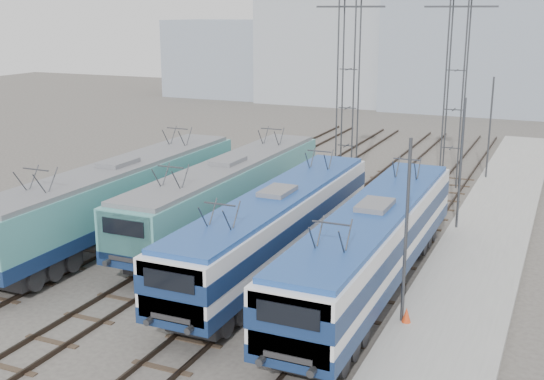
{
  "coord_description": "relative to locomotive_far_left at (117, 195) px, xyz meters",
  "views": [
    {
      "loc": [
        13.48,
        -20.59,
        11.14
      ],
      "look_at": [
        1.25,
        7.0,
        3.19
      ],
      "focal_mm": 45.0,
      "sensor_mm": 36.0,
      "label": 1
    }
  ],
  "objects": [
    {
      "name": "platform",
      "position": [
        16.95,
        1.93,
        -2.17
      ],
      "size": [
        4.0,
        70.0,
        0.3
      ],
      "primitive_type": "cube",
      "color": "#9E9E99",
      "rests_on": "ground"
    },
    {
      "name": "locomotive_far_left",
      "position": [
        0.0,
        0.0,
        0.0
      ],
      "size": [
        2.95,
        18.65,
        3.51
      ],
      "color": "navy",
      "rests_on": "ground"
    },
    {
      "name": "mast_rear",
      "position": [
        15.35,
        19.93,
        1.18
      ],
      "size": [
        0.12,
        0.12,
        7.0
      ],
      "primitive_type": "cylinder",
      "color": "#3F4247",
      "rests_on": "ground"
    },
    {
      "name": "mast_front",
      "position": [
        15.35,
        -4.07,
        1.18
      ],
      "size": [
        0.12,
        0.12,
        7.0
      ],
      "primitive_type": "cylinder",
      "color": "#3F4247",
      "rests_on": "ground"
    },
    {
      "name": "locomotive_center_right",
      "position": [
        9.0,
        -0.92,
        -0.09
      ],
      "size": [
        2.75,
        17.4,
        3.27
      ],
      "color": "navy",
      "rests_on": "ground"
    },
    {
      "name": "building_west",
      "position": [
        -7.25,
        55.93,
        4.68
      ],
      "size": [
        18.0,
        12.0,
        14.0
      ],
      "primitive_type": "cube",
      "color": "#A3ACB5",
      "rests_on": "ground"
    },
    {
      "name": "catenary_tower_east",
      "position": [
        13.25,
        17.93,
        4.32
      ],
      "size": [
        4.5,
        1.2,
        12.0
      ],
      "color": "#3F4247",
      "rests_on": "ground"
    },
    {
      "name": "ground",
      "position": [
        6.75,
        -6.07,
        -2.32
      ],
      "size": [
        160.0,
        160.0,
        0.0
      ],
      "primitive_type": "plane",
      "color": "#514C47"
    },
    {
      "name": "mast_mid",
      "position": [
        15.35,
        7.93,
        1.18
      ],
      "size": [
        0.12,
        0.12,
        7.0
      ],
      "primitive_type": "cylinder",
      "color": "#3F4247",
      "rests_on": "ground"
    },
    {
      "name": "catenary_tower_west",
      "position": [
        6.75,
        15.93,
        4.32
      ],
      "size": [
        4.5,
        1.2,
        12.0
      ],
      "color": "#3F4247",
      "rests_on": "ground"
    },
    {
      "name": "locomotive_far_right",
      "position": [
        13.5,
        -1.63,
        -0.04
      ],
      "size": [
        2.82,
        17.81,
        3.35
      ],
      "color": "navy",
      "rests_on": "ground"
    },
    {
      "name": "building_center",
      "position": [
        10.75,
        55.93,
        6.68
      ],
      "size": [
        22.0,
        14.0,
        18.0
      ],
      "primitive_type": "cube",
      "color": "#8D9AAC",
      "rests_on": "ground"
    },
    {
      "name": "safety_cone",
      "position": [
        15.54,
        -4.15,
        -1.74
      ],
      "size": [
        0.33,
        0.33,
        0.55
      ],
      "primitive_type": "cone",
      "color": "#E4471A",
      "rests_on": "platform"
    },
    {
      "name": "locomotive_center_left",
      "position": [
        4.5,
        3.11,
        -0.08
      ],
      "size": [
        2.85,
        17.97,
        3.38
      ],
      "color": "navy",
      "rests_on": "ground"
    },
    {
      "name": "building_far_west",
      "position": [
        -23.25,
        55.93,
        2.68
      ],
      "size": [
        14.0,
        10.0,
        10.0
      ],
      "primitive_type": "cube",
      "color": "#8D9AAC",
      "rests_on": "ground"
    }
  ]
}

